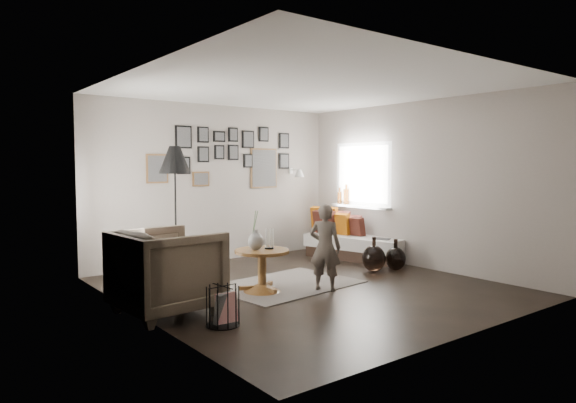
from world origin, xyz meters
TOP-DOWN VIEW (x-y plane):
  - ground at (0.00, 0.00)m, footprint 4.80×4.80m
  - wall_back at (0.00, 2.40)m, footprint 4.50×0.00m
  - wall_front at (0.00, -2.40)m, footprint 4.50×0.00m
  - wall_left at (-2.25, 0.00)m, footprint 0.00×4.80m
  - wall_right at (2.25, 0.00)m, footprint 0.00×4.80m
  - ceiling at (0.00, 0.00)m, footprint 4.80×4.80m
  - door_left at (-2.23, 1.20)m, footprint 0.00×2.14m
  - window_right at (2.18, 1.34)m, footprint 0.15×1.32m
  - gallery_wall at (0.29, 2.38)m, footprint 2.74×0.03m
  - wall_sconce at (1.55, 2.13)m, footprint 0.18×0.36m
  - rug at (-0.16, 0.27)m, footprint 2.01×1.51m
  - pedestal_table at (-0.64, 0.14)m, footprint 0.69×0.69m
  - vase at (-0.72, 0.16)m, footprint 0.20×0.20m
  - candles at (-0.53, 0.14)m, footprint 0.12×0.12m
  - daybed at (2.00, 1.17)m, footprint 1.16×1.89m
  - magazine_on_daybed at (2.00, 0.54)m, footprint 0.28×0.32m
  - armchair at (-1.98, -0.00)m, footprint 1.09×1.06m
  - armchair_cushion at (-1.95, 0.05)m, footprint 0.43×0.45m
  - floor_lamp at (-1.23, 1.37)m, footprint 0.43×0.43m
  - magazine_basket at (-1.72, -0.74)m, footprint 0.35×0.35m
  - demijohn_large at (1.40, 0.14)m, footprint 0.35×0.35m
  - demijohn_small at (1.75, 0.02)m, footprint 0.31×0.31m
  - child at (0.04, -0.28)m, footprint 0.45×0.49m

SIDE VIEW (x-z plane):
  - ground at x=0.00m, z-range 0.00..0.00m
  - rug at x=-0.16m, z-range 0.00..0.01m
  - demijohn_small at x=1.75m, z-range -0.06..0.42m
  - magazine_basket at x=-1.72m, z-range 0.00..0.40m
  - demijohn_large at x=1.40m, z-range -0.06..0.47m
  - pedestal_table at x=-0.64m, z-range -0.02..0.52m
  - daybed at x=2.00m, z-range -0.15..0.71m
  - magazine_on_daybed at x=2.00m, z-range 0.40..0.41m
  - armchair at x=-1.98m, z-range 0.00..0.92m
  - armchair_cushion at x=-1.95m, z-range 0.39..0.57m
  - child at x=0.04m, z-range 0.00..1.12m
  - candles at x=-0.53m, z-range 0.54..0.80m
  - vase at x=-0.72m, z-range 0.45..0.94m
  - window_right at x=2.18m, z-range 0.28..1.58m
  - door_left at x=-2.23m, z-range -0.02..2.12m
  - wall_back at x=0.00m, z-range -0.95..3.55m
  - wall_front at x=0.00m, z-range -0.95..3.55m
  - wall_left at x=-2.25m, z-range -1.10..3.70m
  - wall_right at x=2.25m, z-range -1.10..3.70m
  - wall_sconce at x=1.55m, z-range 1.38..1.54m
  - floor_lamp at x=-1.23m, z-range 0.67..2.54m
  - gallery_wall at x=0.29m, z-range 1.20..2.28m
  - ceiling at x=0.00m, z-range 2.60..2.60m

